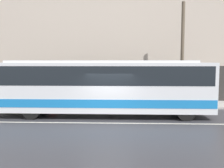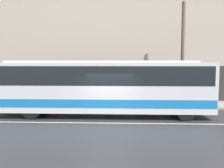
# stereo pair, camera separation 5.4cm
# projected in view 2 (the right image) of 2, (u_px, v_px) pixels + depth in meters

# --- Properties ---
(ground_plane) EXTENTS (60.00, 60.00, 0.00)m
(ground_plane) POSITION_uv_depth(u_px,v_px,m) (109.00, 123.00, 12.69)
(ground_plane) COLOR #333338
(sidewalk) EXTENTS (60.00, 2.91, 0.12)m
(sidewalk) POSITION_uv_depth(u_px,v_px,m) (113.00, 104.00, 18.12)
(sidewalk) COLOR #A09E99
(sidewalk) RESTS_ON ground_plane
(building_facade) EXTENTS (60.00, 0.35, 11.30)m
(building_facade) POSITION_uv_depth(u_px,v_px,m) (114.00, 31.00, 19.23)
(building_facade) COLOR #B7A899
(building_facade) RESTS_ON ground_plane
(lane_stripe) EXTENTS (54.00, 0.14, 0.01)m
(lane_stripe) POSITION_uv_depth(u_px,v_px,m) (109.00, 123.00, 12.69)
(lane_stripe) COLOR beige
(lane_stripe) RESTS_ON ground_plane
(transit_bus) EXTENTS (12.32, 2.51, 3.19)m
(transit_bus) POSITION_uv_depth(u_px,v_px,m) (102.00, 85.00, 14.32)
(transit_bus) COLOR silver
(transit_bus) RESTS_ON ground_plane
(utility_pole_near) EXTENTS (0.23, 0.23, 6.96)m
(utility_pole_near) POSITION_uv_depth(u_px,v_px,m) (182.00, 55.00, 16.76)
(utility_pole_near) COLOR brown
(utility_pole_near) RESTS_ON sidewalk
(pedestrian_waiting) EXTENTS (0.36, 0.36, 1.73)m
(pedestrian_waiting) POSITION_uv_depth(u_px,v_px,m) (52.00, 90.00, 19.25)
(pedestrian_waiting) COLOR maroon
(pedestrian_waiting) RESTS_ON sidewalk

